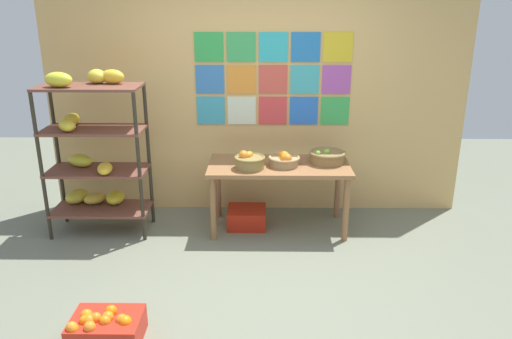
% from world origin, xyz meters
% --- Properties ---
extents(ground, '(9.35, 9.35, 0.00)m').
position_xyz_m(ground, '(0.00, 0.00, 0.00)').
color(ground, slate).
extents(back_wall_with_art, '(4.47, 0.07, 2.80)m').
position_xyz_m(back_wall_with_art, '(0.00, 1.71, 1.40)').
color(back_wall_with_art, tan).
rests_on(back_wall_with_art, ground).
extents(banana_shelf_unit, '(0.97, 0.56, 1.64)m').
position_xyz_m(banana_shelf_unit, '(-1.61, 1.10, 0.88)').
color(banana_shelf_unit, '#2F2A1F').
rests_on(banana_shelf_unit, ground).
extents(display_table, '(1.41, 0.69, 0.70)m').
position_xyz_m(display_table, '(0.24, 1.16, 0.61)').
color(display_table, '#92633C').
rests_on(display_table, ground).
extents(fruit_basket_left, '(0.37, 0.37, 0.15)m').
position_xyz_m(fruit_basket_left, '(0.72, 1.21, 0.77)').
color(fruit_basket_left, olive).
rests_on(fruit_basket_left, display_table).
extents(fruit_basket_back_right, '(0.31, 0.31, 0.15)m').
position_xyz_m(fruit_basket_back_right, '(0.29, 1.11, 0.76)').
color(fruit_basket_back_right, '#A48557').
rests_on(fruit_basket_back_right, display_table).
extents(fruit_basket_centre, '(0.30, 0.30, 0.18)m').
position_xyz_m(fruit_basket_centre, '(-0.06, 1.02, 0.77)').
color(fruit_basket_centre, olive).
rests_on(fruit_basket_centre, display_table).
extents(produce_crate_under_table, '(0.40, 0.35, 0.19)m').
position_xyz_m(produce_crate_under_table, '(-0.09, 1.19, 0.10)').
color(produce_crate_under_table, red).
rests_on(produce_crate_under_table, ground).
extents(orange_crate_foreground, '(0.48, 0.35, 0.24)m').
position_xyz_m(orange_crate_foreground, '(-1.01, -0.69, 0.11)').
color(orange_crate_foreground, red).
rests_on(orange_crate_foreground, ground).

